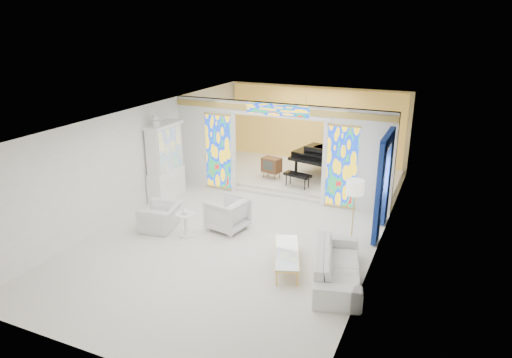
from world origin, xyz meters
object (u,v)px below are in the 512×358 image
at_px(sofa, 337,265).
at_px(grand_piano, 325,154).
at_px(china_cabinet, 165,162).
at_px(armchair_left, 161,217).
at_px(tv_console, 271,165).
at_px(coffee_table, 287,253).
at_px(armchair_right, 227,214).

height_order(sofa, grand_piano, grand_piano).
xyz_separation_m(china_cabinet, armchair_left, (1.18, -2.03, -0.83)).
distance_m(grand_piano, tv_console, 1.93).
height_order(coffee_table, tv_console, tv_console).
xyz_separation_m(armchair_left, grand_piano, (2.94, 5.67, 0.59)).
bearing_deg(china_cabinet, armchair_left, -59.80).
bearing_deg(armchair_right, china_cabinet, -103.86).
height_order(armchair_left, tv_console, tv_console).
bearing_deg(tv_console, armchair_right, -73.10).
xyz_separation_m(grand_piano, tv_console, (-1.59, -1.07, -0.28)).
relative_size(china_cabinet, sofa, 1.11).
relative_size(armchair_left, armchair_right, 1.09).
xyz_separation_m(china_cabinet, grand_piano, (4.12, 3.64, -0.24)).
distance_m(china_cabinet, armchair_right, 3.21).
relative_size(armchair_left, grand_piano, 0.36).
bearing_deg(grand_piano, tv_console, -133.33).
xyz_separation_m(sofa, grand_piano, (-2.04, 6.30, 0.57)).
bearing_deg(china_cabinet, armchair_right, -25.09).
distance_m(armchair_left, coffee_table, 3.83).
height_order(armchair_right, coffee_table, armchair_right).
bearing_deg(grand_piano, coffee_table, -69.36).
xyz_separation_m(armchair_right, coffee_table, (2.14, -1.23, -0.09)).
xyz_separation_m(coffee_table, grand_piano, (-0.85, 6.19, 0.58)).
bearing_deg(coffee_table, armchair_left, 172.14).
height_order(armchair_left, sofa, sofa).
bearing_deg(armchair_right, coffee_table, 71.43).
relative_size(armchair_right, tv_console, 1.34).
height_order(armchair_right, sofa, armchair_right).
bearing_deg(armchair_right, armchair_left, -55.66).
xyz_separation_m(armchair_right, sofa, (3.34, -1.34, -0.08)).
distance_m(armchair_right, grand_piano, 5.15).
relative_size(armchair_left, tv_console, 1.46).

